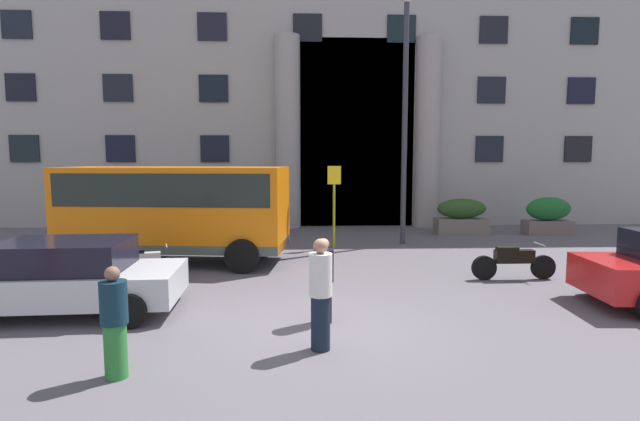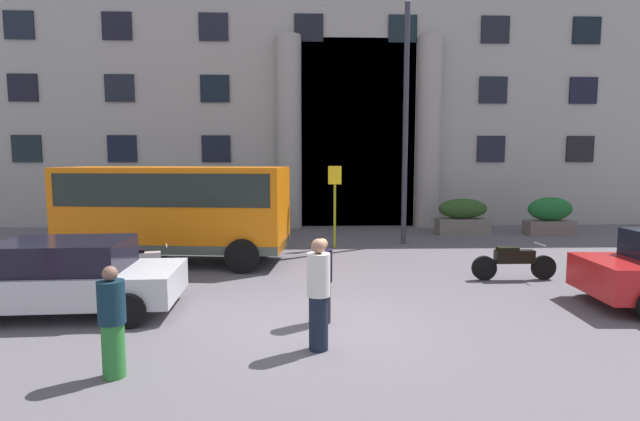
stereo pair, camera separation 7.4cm
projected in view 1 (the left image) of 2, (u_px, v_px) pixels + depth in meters
The scene contains 14 objects.
ground_plane at pixel (321, 330), 8.56m from camera, with size 80.00×64.00×0.12m, color #59545B.
office_building_facade at pixel (306, 67), 25.10m from camera, with size 40.29×9.78×15.50m.
orange_minibus at pixel (176, 206), 13.68m from camera, with size 6.43×3.08×2.74m.
bus_stop_sign at pixel (334, 198), 16.01m from camera, with size 0.44×0.08×2.73m.
hedge_planter_west at pixel (461, 217), 19.14m from camera, with size 2.03×0.81×1.41m.
hedge_planter_entrance_left at pixel (251, 215), 18.99m from camera, with size 2.15×0.94×1.57m.
hedge_planter_far_west at pixel (548, 216), 19.05m from camera, with size 1.85×0.75×1.47m.
parked_estate_mid at pixel (66, 276), 9.22m from camera, with size 4.34×2.23×1.42m.
motorcycle_near_kerb at pixel (139, 265), 11.48m from camera, with size 1.94×0.78×0.89m.
motorcycle_far_end at pixel (512, 261), 11.87m from camera, with size 2.09×0.55×0.89m.
pedestrian_man_crossing at pixel (324, 281), 8.70m from camera, with size 0.36×0.36×1.55m.
pedestrian_woman_dark_dress at pixel (114, 323), 6.48m from camera, with size 0.36×0.36×1.54m.
pedestrian_child_trailing at pixel (321, 294), 7.43m from camera, with size 0.36×0.36×1.75m.
lamppost_plaza_centre at pixel (405, 101), 16.52m from camera, with size 0.40×0.40×8.57m.
Camera 1 is at (-0.35, -8.28, 2.95)m, focal length 27.12 mm.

